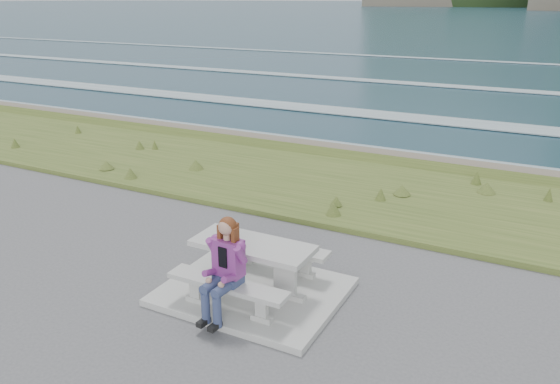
{
  "coord_description": "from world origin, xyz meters",
  "views": [
    {
      "loc": [
        3.69,
        -6.23,
        4.23
      ],
      "look_at": [
        -0.17,
        1.2,
        1.23
      ],
      "focal_mm": 35.0,
      "sensor_mm": 36.0,
      "label": 1
    }
  ],
  "objects_px": {
    "picnic_table": "(253,253)",
    "bench_seaward": "(275,249)",
    "bench_landward": "(227,289)",
    "seated_woman": "(222,282)"
  },
  "relations": [
    {
      "from": "bench_seaward",
      "to": "seated_woman",
      "type": "distance_m",
      "value": 1.54
    },
    {
      "from": "picnic_table",
      "to": "bench_seaward",
      "type": "distance_m",
      "value": 0.74
    },
    {
      "from": "picnic_table",
      "to": "bench_seaward",
      "type": "bearing_deg",
      "value": 90.0
    },
    {
      "from": "bench_landward",
      "to": "seated_woman",
      "type": "height_order",
      "value": "seated_woman"
    },
    {
      "from": "picnic_table",
      "to": "bench_landward",
      "type": "xyz_separation_m",
      "value": [
        0.0,
        -0.7,
        -0.23
      ]
    },
    {
      "from": "picnic_table",
      "to": "bench_seaward",
      "type": "height_order",
      "value": "picnic_table"
    },
    {
      "from": "picnic_table",
      "to": "seated_woman",
      "type": "distance_m",
      "value": 0.84
    },
    {
      "from": "picnic_table",
      "to": "seated_woman",
      "type": "bearing_deg",
      "value": -89.17
    },
    {
      "from": "bench_seaward",
      "to": "seated_woman",
      "type": "xyz_separation_m",
      "value": [
        0.01,
        -1.53,
        0.17
      ]
    },
    {
      "from": "bench_landward",
      "to": "seated_woman",
      "type": "distance_m",
      "value": 0.22
    }
  ]
}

